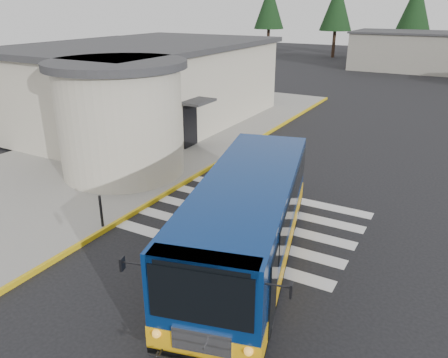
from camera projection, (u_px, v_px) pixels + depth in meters
The scene contains 9 objects.
ground at pixel (265, 213), 15.88m from camera, with size 140.00×140.00×0.00m, color black.
sidewalk at pixel (141, 145), 23.16m from camera, with size 10.00×34.00×0.15m, color gray.
curb_strip at pixel (222, 161), 20.92m from camera, with size 0.12×34.00×0.16m, color gold.
station_building at pixel (145, 87), 25.42m from camera, with size 12.70×18.70×4.80m.
crosswalk at pixel (242, 218), 15.46m from camera, with size 8.00×5.35×0.01m.
transit_bus at pixel (247, 224), 12.38m from camera, with size 4.97×9.63×2.64m.
pedestrian_a at pixel (97, 170), 17.04m from camera, with size 0.64×0.42×1.76m, color black.
pedestrian_b at pixel (118, 156), 18.75m from camera, with size 0.80×0.62×1.65m, color black.
bollard at pixel (101, 211), 14.40m from camera, with size 0.09×0.09×1.11m, color black.
Camera 1 is at (5.67, -13.18, 7.07)m, focal length 35.00 mm.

